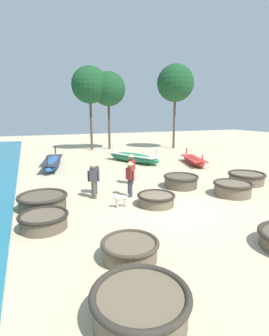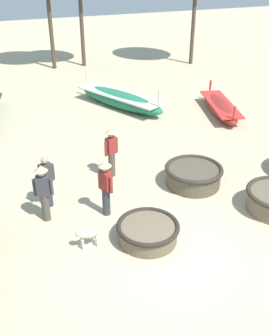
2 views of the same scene
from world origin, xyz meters
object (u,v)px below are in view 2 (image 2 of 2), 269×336
(fisherman_crouching, at_px, (43,190))
(fisherman_with_hat, at_px, (111,149))
(dog, at_px, (87,235))
(coracle_far_left, at_px, (193,175))
(long_boat_red_hull, at_px, (120,99))
(coracle_far_right, at_px, (148,231))
(long_boat_blue_hull, at_px, (220,107))
(fisherman_hauling, at_px, (47,181))
(fisherman_by_coracle, at_px, (106,185))

(fisherman_crouching, bearing_deg, fisherman_with_hat, 33.16)
(dog, bearing_deg, coracle_far_left, 22.62)
(long_boat_red_hull, relative_size, dog, 7.48)
(coracle_far_right, height_order, dog, dog)
(long_boat_blue_hull, bearing_deg, coracle_far_left, -130.39)
(fisherman_with_hat, relative_size, dog, 2.44)
(long_boat_blue_hull, relative_size, fisherman_with_hat, 2.47)
(long_boat_blue_hull, relative_size, long_boat_red_hull, 0.80)
(coracle_far_right, height_order, fisherman_crouching, fisherman_crouching)
(coracle_far_right, height_order, long_boat_red_hull, long_boat_red_hull)
(fisherman_with_hat, relative_size, fisherman_hauling, 1.06)
(long_boat_blue_hull, relative_size, fisherman_hauling, 2.63)
(long_boat_blue_hull, distance_m, fisherman_by_coracle, 9.17)
(fisherman_by_coracle, bearing_deg, coracle_far_right, -67.74)
(coracle_far_left, bearing_deg, fisherman_with_hat, 145.24)
(fisherman_hauling, bearing_deg, fisherman_with_hat, 22.96)
(coracle_far_left, xyz_separation_m, long_boat_blue_hull, (4.27, 5.02, -0.05))
(long_boat_red_hull, height_order, fisherman_by_coracle, fisherman_by_coracle)
(dog, bearing_deg, long_boat_red_hull, 64.92)
(fisherman_with_hat, distance_m, fisherman_hauling, 2.46)
(long_boat_blue_hull, bearing_deg, fisherman_by_coracle, -143.03)
(fisherman_hauling, bearing_deg, long_boat_red_hull, 55.46)
(fisherman_with_hat, distance_m, fisherman_by_coracle, 2.17)
(fisherman_crouching, height_order, dog, fisherman_crouching)
(fisherman_hauling, bearing_deg, coracle_far_left, -7.08)
(coracle_far_left, xyz_separation_m, fisherman_crouching, (-4.64, -0.10, 0.61))
(fisherman_crouching, bearing_deg, fisherman_hauling, 72.52)
(fisherman_crouching, relative_size, fisherman_with_hat, 1.00)
(coracle_far_left, distance_m, fisherman_by_coracle, 3.13)
(fisherman_with_hat, xyz_separation_m, dog, (-1.74, -3.14, -0.59))
(fisherman_with_hat, height_order, fisherman_hauling, fisherman_with_hat)
(dog, bearing_deg, fisherman_hauling, 103.37)
(long_boat_red_hull, bearing_deg, dog, -115.08)
(long_boat_red_hull, relative_size, fisherman_by_coracle, 3.07)
(long_boat_red_hull, xyz_separation_m, fisherman_hauling, (-4.81, -6.99, 0.46))
(coracle_far_right, relative_size, fisherman_crouching, 0.96)
(coracle_far_left, height_order, fisherman_hauling, fisherman_hauling)
(coracle_far_left, xyz_separation_m, fisherman_hauling, (-4.43, 0.55, 0.49))
(fisherman_crouching, height_order, fisherman_hauling, fisherman_crouching)
(fisherman_hauling, relative_size, fisherman_by_coracle, 0.94)
(fisherman_crouching, distance_m, dog, 1.79)
(fisherman_hauling, xyz_separation_m, dog, (0.52, -2.18, -0.46))
(fisherman_by_coracle, height_order, dog, fisherman_by_coracle)
(coracle_far_right, distance_m, fisherman_crouching, 2.96)
(coracle_far_left, height_order, fisherman_by_coracle, fisherman_by_coracle)
(long_boat_blue_hull, distance_m, fisherman_with_hat, 7.37)
(fisherman_hauling, bearing_deg, fisherman_by_coracle, -36.43)
(coracle_far_right, xyz_separation_m, fisherman_hauling, (-2.00, 2.51, 0.57))
(coracle_far_right, bearing_deg, long_boat_red_hull, 73.53)
(long_boat_blue_hull, xyz_separation_m, fisherman_crouching, (-8.91, -5.12, 0.66))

